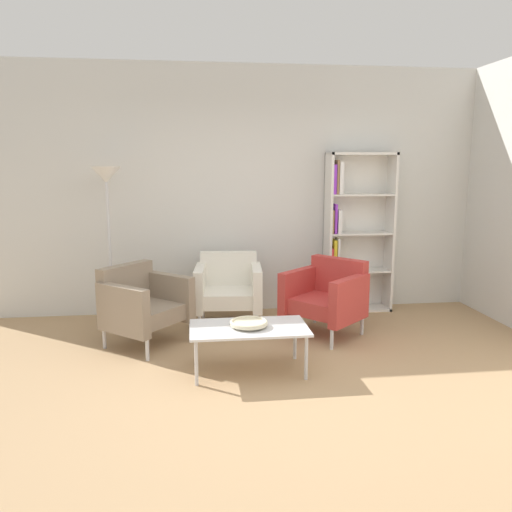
{
  "coord_description": "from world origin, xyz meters",
  "views": [
    {
      "loc": [
        -0.63,
        -3.59,
        1.75
      ],
      "look_at": [
        -0.07,
        0.84,
        0.95
      ],
      "focal_mm": 35.49,
      "sensor_mm": 36.0,
      "label": 1
    }
  ],
  "objects_px": {
    "decorative_bowl": "(249,323)",
    "floor_lamp_torchiere": "(107,194)",
    "coffee_table_low": "(249,330)",
    "armchair_spare_guest": "(228,287)",
    "armchair_near_window": "(142,303)",
    "armchair_corner_red": "(327,295)",
    "bookshelf_tall": "(352,233)"
  },
  "relations": [
    {
      "from": "coffee_table_low",
      "to": "armchair_spare_guest",
      "type": "relative_size",
      "value": 1.28
    },
    {
      "from": "armchair_corner_red",
      "to": "decorative_bowl",
      "type": "bearing_deg",
      "value": -87.72
    },
    {
      "from": "bookshelf_tall",
      "to": "decorative_bowl",
      "type": "height_order",
      "value": "bookshelf_tall"
    },
    {
      "from": "floor_lamp_torchiere",
      "to": "armchair_spare_guest",
      "type": "bearing_deg",
      "value": -6.48
    },
    {
      "from": "bookshelf_tall",
      "to": "coffee_table_low",
      "type": "bearing_deg",
      "value": -129.76
    },
    {
      "from": "decorative_bowl",
      "to": "floor_lamp_torchiere",
      "type": "bearing_deg",
      "value": 132.06
    },
    {
      "from": "bookshelf_tall",
      "to": "floor_lamp_torchiere",
      "type": "bearing_deg",
      "value": -175.22
    },
    {
      "from": "coffee_table_low",
      "to": "floor_lamp_torchiere",
      "type": "xyz_separation_m",
      "value": [
        -1.36,
        1.51,
        1.08
      ]
    },
    {
      "from": "decorative_bowl",
      "to": "armchair_corner_red",
      "type": "height_order",
      "value": "armchair_corner_red"
    },
    {
      "from": "decorative_bowl",
      "to": "armchair_near_window",
      "type": "xyz_separation_m",
      "value": [
        -0.96,
        0.81,
        -0.02
      ]
    },
    {
      "from": "armchair_near_window",
      "to": "decorative_bowl",
      "type": "bearing_deg",
      "value": -89.48
    },
    {
      "from": "armchair_near_window",
      "to": "floor_lamp_torchiere",
      "type": "height_order",
      "value": "floor_lamp_torchiere"
    },
    {
      "from": "decorative_bowl",
      "to": "armchair_corner_red",
      "type": "xyz_separation_m",
      "value": [
        0.92,
        0.88,
        -0.02
      ]
    },
    {
      "from": "bookshelf_tall",
      "to": "coffee_table_low",
      "type": "xyz_separation_m",
      "value": [
        -1.45,
        -1.74,
        -0.58
      ]
    },
    {
      "from": "decorative_bowl",
      "to": "armchair_corner_red",
      "type": "distance_m",
      "value": 1.27
    },
    {
      "from": "coffee_table_low",
      "to": "decorative_bowl",
      "type": "bearing_deg",
      "value": 180.0
    },
    {
      "from": "armchair_spare_guest",
      "to": "armchair_corner_red",
      "type": "distance_m",
      "value": 1.1
    },
    {
      "from": "coffee_table_low",
      "to": "floor_lamp_torchiere",
      "type": "relative_size",
      "value": 0.57
    },
    {
      "from": "bookshelf_tall",
      "to": "armchair_corner_red",
      "type": "bearing_deg",
      "value": -121.76
    },
    {
      "from": "coffee_table_low",
      "to": "armchair_spare_guest",
      "type": "height_order",
      "value": "armchair_spare_guest"
    },
    {
      "from": "armchair_spare_guest",
      "to": "decorative_bowl",
      "type": "bearing_deg",
      "value": -82.04
    },
    {
      "from": "coffee_table_low",
      "to": "decorative_bowl",
      "type": "xyz_separation_m",
      "value": [
        -0.0,
        0.0,
        0.07
      ]
    },
    {
      "from": "decorative_bowl",
      "to": "armchair_spare_guest",
      "type": "relative_size",
      "value": 0.41
    },
    {
      "from": "bookshelf_tall",
      "to": "armchair_spare_guest",
      "type": "bearing_deg",
      "value": -165.97
    },
    {
      "from": "bookshelf_tall",
      "to": "floor_lamp_torchiere",
      "type": "relative_size",
      "value": 1.09
    },
    {
      "from": "armchair_near_window",
      "to": "floor_lamp_torchiere",
      "type": "xyz_separation_m",
      "value": [
        -0.4,
        0.7,
        1.03
      ]
    },
    {
      "from": "decorative_bowl",
      "to": "armchair_near_window",
      "type": "height_order",
      "value": "armchair_near_window"
    },
    {
      "from": "floor_lamp_torchiere",
      "to": "armchair_corner_red",
      "type": "bearing_deg",
      "value": -15.34
    },
    {
      "from": "armchair_near_window",
      "to": "armchair_spare_guest",
      "type": "bearing_deg",
      "value": -17.53
    },
    {
      "from": "bookshelf_tall",
      "to": "armchair_near_window",
      "type": "relative_size",
      "value": 2.0
    },
    {
      "from": "decorative_bowl",
      "to": "bookshelf_tall",
      "type": "bearing_deg",
      "value": 50.24
    },
    {
      "from": "decorative_bowl",
      "to": "armchair_near_window",
      "type": "distance_m",
      "value": 1.26
    }
  ]
}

